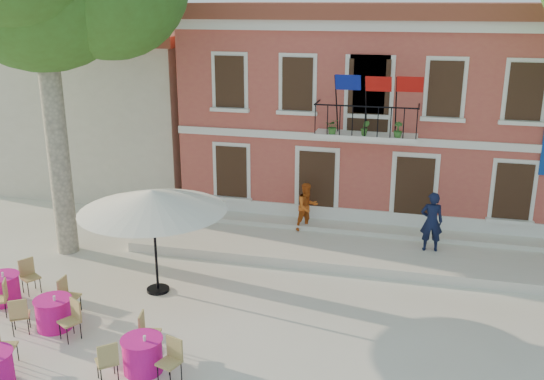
{
  "coord_description": "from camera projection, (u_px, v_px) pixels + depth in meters",
  "views": [
    {
      "loc": [
        3.76,
        -13.29,
        7.59
      ],
      "look_at": [
        -0.52,
        3.5,
        2.14
      ],
      "focal_mm": 40.0,
      "sensor_mm": 36.0,
      "label": 1
    }
  ],
  "objects": [
    {
      "name": "ground",
      "position": [
        258.0,
        311.0,
        15.45
      ],
      "size": [
        90.0,
        90.0,
        0.0
      ],
      "primitive_type": "plane",
      "color": "beige",
      "rests_on": "ground"
    },
    {
      "name": "pedestrian_orange",
      "position": [
        307.0,
        207.0,
        19.88
      ],
      "size": [
        0.99,
        0.97,
        1.61
      ],
      "primitive_type": "imported",
      "rotation": [
        0.0,
        0.0,
        0.72
      ],
      "color": "#C75417",
      "rests_on": "terrace"
    },
    {
      "name": "cafe_table_1",
      "position": [
        142.0,
        353.0,
        12.86
      ],
      "size": [
        1.83,
        1.78,
        0.95
      ],
      "color": "#D7147F",
      "rests_on": "ground"
    },
    {
      "name": "cafe_table_0",
      "position": [
        3.0,
        287.0,
        15.79
      ],
      "size": [
        1.63,
        1.87,
        0.95
      ],
      "color": "#D7147F",
      "rests_on": "ground"
    },
    {
      "name": "terrace",
      "position": [
        357.0,
        248.0,
        19.0
      ],
      "size": [
        14.0,
        3.4,
        0.3
      ],
      "primitive_type": "cube",
      "color": "silver",
      "rests_on": "ground"
    },
    {
      "name": "pedestrian_navy",
      "position": [
        432.0,
        222.0,
        18.2
      ],
      "size": [
        0.72,
        0.51,
        1.85
      ],
      "primitive_type": "imported",
      "rotation": [
        0.0,
        0.0,
        3.25
      ],
      "color": "black",
      "rests_on": "terrace"
    },
    {
      "name": "patio_umbrella",
      "position": [
        153.0,
        201.0,
        15.77
      ],
      "size": [
        3.88,
        3.88,
        2.89
      ],
      "color": "black",
      "rests_on": "ground"
    },
    {
      "name": "main_building",
      "position": [
        378.0,
        105.0,
        23.07
      ],
      "size": [
        13.5,
        9.59,
        7.5
      ],
      "color": "#B85342",
      "rests_on": "ground"
    },
    {
      "name": "neighbor_west",
      "position": [
        118.0,
        103.0,
        26.89
      ],
      "size": [
        9.4,
        9.4,
        6.4
      ],
      "color": "beige",
      "rests_on": "ground"
    },
    {
      "name": "cafe_table_3",
      "position": [
        54.0,
        312.0,
        14.56
      ],
      "size": [
        1.87,
        1.64,
        0.95
      ],
      "color": "#D7147F",
      "rests_on": "ground"
    }
  ]
}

